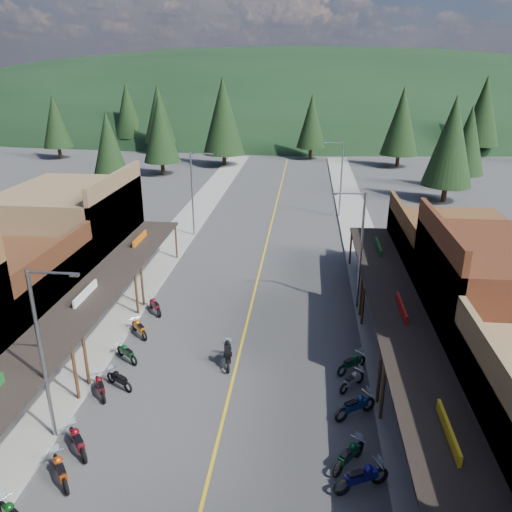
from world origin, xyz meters
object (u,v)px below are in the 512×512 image
(bike_west_4, at_px, (60,469))
(bike_west_5, at_px, (77,440))
(streetlight_2, at_px, (359,246))
(pine_11, at_px, (451,141))
(rider_on_bike, at_px, (228,354))
(pine_1, at_px, (159,113))
(shop_west_3, at_px, (74,234))
(pine_8, at_px, (108,144))
(bike_west_10, at_px, (155,305))
(bike_east_8, at_px, (352,362))
(bike_east_6, at_px, (355,405))
(bike_east_5, at_px, (349,454))
(streetlight_1, at_px, (194,191))
(pedestrian_east_a, at_px, (420,463))
(shop_east_2, at_px, (502,309))
(bike_west_9, at_px, (139,327))
(pine_10, at_px, (160,129))
(bike_west_6, at_px, (100,386))
(streetlight_0, at_px, (44,350))
(pine_0, at_px, (55,121))
(pine_4, at_px, (401,121))
(bike_west_7, at_px, (119,379))
(bike_east_4, at_px, (362,476))
(bike_west_8, at_px, (127,352))
(shop_east_3, at_px, (451,260))
(pedestrian_east_b, at_px, (367,256))
(streetlight_3, at_px, (340,176))
(bike_east_7, at_px, (352,380))
(pine_9, at_px, (468,140))
(pine_5, at_px, (483,111))
(shop_west_2, at_px, (3,302))

(bike_west_4, xyz_separation_m, bike_west_5, (-0.03, 1.60, 0.01))
(streetlight_2, height_order, pine_11, pine_11)
(rider_on_bike, bearing_deg, pine_1, 100.64)
(shop_west_3, xyz_separation_m, pine_8, (-8.22, 28.70, 2.46))
(pine_11, distance_m, bike_west_10, 41.84)
(bike_west_10, relative_size, bike_east_8, 1.00)
(pine_1, relative_size, bike_east_6, 5.56)
(pine_8, distance_m, bike_east_5, 54.20)
(streetlight_1, xyz_separation_m, bike_east_6, (13.02, -25.21, -3.82))
(pine_8, xyz_separation_m, pedestrian_east_a, (30.14, -47.09, -4.88))
(streetlight_1, height_order, bike_west_5, streetlight_1)
(shop_east_2, bearing_deg, bike_west_9, 176.22)
(pine_10, distance_m, rider_on_bike, 52.90)
(bike_west_6, bearing_deg, streetlight_2, 6.23)
(bike_west_6, height_order, bike_west_10, bike_west_10)
(streetlight_0, xyz_separation_m, bike_east_5, (12.50, -0.37, -3.86))
(pine_0, bearing_deg, pine_4, -1.97)
(bike_west_10, bearing_deg, streetlight_0, -129.49)
(bike_west_7, distance_m, bike_east_4, 12.73)
(shop_west_3, relative_size, bike_west_7, 5.87)
(streetlight_2, xyz_separation_m, bike_east_6, (-0.89, -11.21, -3.82))
(shop_east_2, height_order, bike_west_8, shop_east_2)
(shop_east_3, relative_size, bike_west_8, 5.74)
(bike_west_4, xyz_separation_m, bike_west_6, (-0.61, 5.44, -0.04))
(bike_west_7, bearing_deg, pine_10, 44.87)
(bike_west_5, bearing_deg, pedestrian_east_b, 16.34)
(pine_1, distance_m, bike_west_9, 69.60)
(shop_east_2, bearing_deg, pine_10, 123.35)
(shop_east_3, distance_m, streetlight_0, 27.05)
(bike_west_5, height_order, bike_west_9, bike_west_5)
(shop_west_3, distance_m, bike_west_6, 16.29)
(bike_east_8, bearing_deg, streetlight_3, 136.00)
(pine_0, xyz_separation_m, pine_11, (60.00, -24.00, 0.70))
(bike_west_5, xyz_separation_m, bike_east_7, (11.82, 5.64, -0.08))
(streetlight_0, height_order, streetlight_3, same)
(pedestrian_east_b, bearing_deg, pine_1, -70.52)
(bike_east_8, bearing_deg, pine_0, 174.37)
(bike_west_9, height_order, rider_on_bike, rider_on_bike)
(bike_west_5, bearing_deg, pine_9, 19.41)
(pine_10, bearing_deg, pine_0, 151.39)
(bike_west_10, relative_size, bike_east_5, 0.96)
(streetlight_0, relative_size, streetlight_1, 1.00)
(streetlight_2, bearing_deg, bike_west_8, -149.36)
(bike_east_4, bearing_deg, pine_10, 177.20)
(bike_east_8, bearing_deg, pine_5, 116.23)
(streetlight_2, relative_size, pine_0, 0.73)
(shop_west_3, bearing_deg, shop_east_3, 0.00)
(pine_0, relative_size, pedestrian_east_b, 5.70)
(shop_west_2, xyz_separation_m, pedestrian_east_a, (21.89, -8.79, -1.44))
(pine_9, distance_m, bike_west_8, 54.20)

